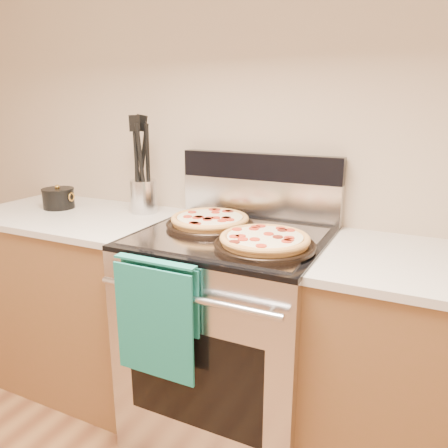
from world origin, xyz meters
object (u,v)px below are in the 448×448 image
at_px(pepperoni_pizza_back, 210,221).
at_px(pepperoni_pizza_front, 265,241).
at_px(utensil_crock, 144,196).
at_px(saucepan, 59,199).
at_px(range_body, 231,338).

distance_m(pepperoni_pizza_back, pepperoni_pizza_front, 0.35).
xyz_separation_m(utensil_crock, saucepan, (-0.46, -0.12, -0.03)).
distance_m(pepperoni_pizza_front, utensil_crock, 0.82).
xyz_separation_m(range_body, utensil_crock, (-0.57, 0.19, 0.54)).
bearing_deg(saucepan, pepperoni_pizza_back, -1.85).
xyz_separation_m(range_body, saucepan, (-1.02, 0.08, 0.51)).
bearing_deg(pepperoni_pizza_back, pepperoni_pizza_front, -27.79).
height_order(pepperoni_pizza_back, utensil_crock, utensil_crock).
distance_m(pepperoni_pizza_back, utensil_crock, 0.47).
bearing_deg(pepperoni_pizza_back, saucepan, 178.15).
distance_m(range_body, utensil_crock, 0.81).
relative_size(pepperoni_pizza_back, saucepan, 2.37).
xyz_separation_m(range_body, pepperoni_pizza_back, (-0.12, 0.05, 0.50)).
bearing_deg(saucepan, range_body, -4.36).
bearing_deg(utensil_crock, pepperoni_pizza_back, -18.13).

